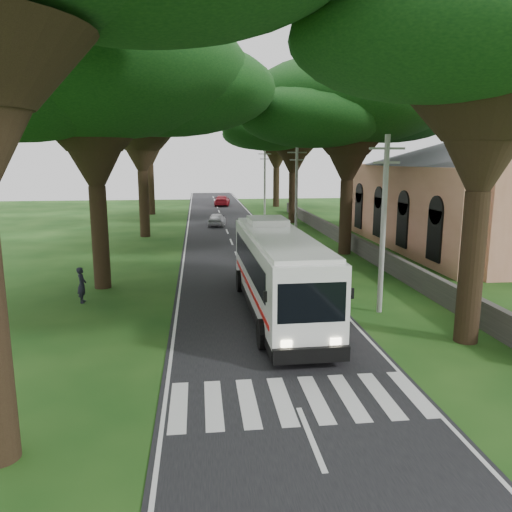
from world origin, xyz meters
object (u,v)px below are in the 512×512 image
(pedestrian, at_px, (82,285))
(distant_car_a, at_px, (217,219))
(distant_car_c, at_px, (222,200))
(pole_near, at_px, (383,222))
(pole_mid, at_px, (296,192))
(church, at_px, (464,185))
(coach_bus, at_px, (278,271))
(pole_far, at_px, (265,181))

(pedestrian, bearing_deg, distant_car_a, -19.29)
(distant_car_c, relative_size, pedestrian, 2.89)
(pole_near, xyz_separation_m, pole_mid, (0.00, 20.00, 0.00))
(distant_car_a, xyz_separation_m, distant_car_c, (1.60, 21.75, 0.08))
(pedestrian, bearing_deg, pole_mid, -43.18)
(distant_car_a, distance_m, pedestrian, 28.19)
(pedestrian, bearing_deg, church, -68.32)
(coach_bus, bearing_deg, church, 40.63)
(church, bearing_deg, pole_far, 116.82)
(pole_mid, relative_size, pedestrian, 4.51)
(pole_far, height_order, pedestrian, pole_far)
(distant_car_c, bearing_deg, pole_near, 101.31)
(pole_far, relative_size, distant_car_c, 1.56)
(church, xyz_separation_m, pedestrian, (-26.32, -12.39, -4.02))
(church, bearing_deg, distant_car_c, 115.06)
(pole_mid, xyz_separation_m, distant_car_c, (-4.70, 32.03, -3.41))
(pole_mid, bearing_deg, pole_near, -90.00)
(pole_near, height_order, distant_car_a, pole_near)
(distant_car_a, bearing_deg, pole_near, 110.30)
(pole_near, distance_m, pole_far, 40.00)
(pole_near, bearing_deg, distant_car_a, 101.75)
(pedestrian, bearing_deg, pole_near, -106.27)
(coach_bus, relative_size, distant_car_a, 3.22)
(church, relative_size, pedestrian, 13.53)
(pole_mid, relative_size, distant_car_c, 1.56)
(pole_far, bearing_deg, distant_car_a, -122.97)
(pole_near, height_order, pole_mid, same)
(pole_near, distance_m, pedestrian, 14.69)
(pole_near, xyz_separation_m, pedestrian, (-13.96, 3.16, -3.29))
(church, xyz_separation_m, coach_bus, (-17.06, -15.18, -2.91))
(pole_far, height_order, distant_car_a, pole_far)
(pole_near, xyz_separation_m, pole_far, (0.00, 40.00, 0.00))
(church, bearing_deg, pole_mid, 160.19)
(pole_mid, height_order, pedestrian, pole_mid)
(pole_near, height_order, distant_car_c, pole_near)
(pole_near, xyz_separation_m, distant_car_a, (-6.30, 30.29, -3.48))
(coach_bus, xyz_separation_m, distant_car_a, (-1.60, 29.92, -1.30))
(pole_far, bearing_deg, church, -63.18)
(coach_bus, height_order, pedestrian, coach_bus)
(pole_near, bearing_deg, church, 51.50)
(pole_far, bearing_deg, coach_bus, -96.76)
(coach_bus, distance_m, pedestrian, 9.74)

